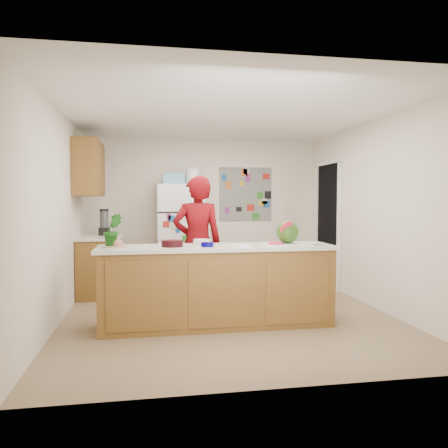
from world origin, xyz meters
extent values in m
cube|color=brown|center=(0.00, 0.00, -0.01)|extent=(4.00, 4.50, 0.02)
cube|color=beige|center=(0.00, 2.26, 1.25)|extent=(4.00, 0.02, 2.50)
cube|color=beige|center=(-2.01, 0.00, 1.25)|extent=(0.02, 4.50, 2.50)
cube|color=beige|center=(2.01, 0.00, 1.25)|extent=(0.02, 4.50, 2.50)
cube|color=white|center=(0.00, 0.00, 2.51)|extent=(4.00, 4.50, 0.02)
cube|color=black|center=(1.99, 1.45, 1.02)|extent=(0.03, 0.85, 2.04)
cube|color=brown|center=(-0.20, -0.50, 0.44)|extent=(2.60, 0.62, 0.88)
cube|color=silver|center=(-0.20, -0.50, 0.90)|extent=(2.68, 0.70, 0.04)
cube|color=brown|center=(-1.69, 1.35, 0.43)|extent=(0.60, 0.80, 0.86)
cube|color=silver|center=(-1.69, 1.35, 0.88)|extent=(0.64, 0.84, 0.04)
cube|color=brown|center=(-1.82, 1.30, 1.90)|extent=(0.35, 1.00, 0.80)
cube|color=silver|center=(-0.45, 1.88, 0.85)|extent=(0.75, 0.70, 1.70)
cube|color=#5999B2|center=(-0.55, 1.88, 1.79)|extent=(0.35, 0.28, 0.18)
cube|color=slate|center=(0.75, 2.24, 1.55)|extent=(0.95, 0.01, 0.95)
imported|color=#60060A|center=(-0.34, 0.25, 0.88)|extent=(0.64, 0.42, 1.75)
cylinder|color=black|center=(-1.64, 1.57, 1.09)|extent=(0.13, 0.13, 0.38)
cube|color=silver|center=(0.58, -0.50, 0.93)|extent=(0.48, 0.41, 0.01)
sphere|color=#2A510E|center=(0.64, -0.48, 1.06)|extent=(0.26, 0.26, 0.26)
cylinder|color=red|center=(0.48, -0.55, 0.94)|extent=(0.17, 0.17, 0.02)
cylinder|color=black|center=(-0.71, -0.52, 0.96)|extent=(0.30, 0.30, 0.07)
cylinder|color=white|center=(-0.35, -0.33, 0.95)|extent=(0.20, 0.20, 0.06)
cylinder|color=#02005B|center=(-0.33, -0.60, 0.95)|extent=(0.18, 0.18, 0.05)
cylinder|color=beige|center=(-1.31, -0.47, 0.93)|extent=(0.29, 0.29, 0.02)
cube|color=silver|center=(0.06, -0.60, 0.93)|extent=(0.23, 0.22, 0.02)
cube|color=gray|center=(0.94, -0.66, 0.93)|extent=(0.09, 0.05, 0.01)
imported|color=#154110|center=(-1.36, -0.45, 1.11)|extent=(0.24, 0.21, 0.37)
camera|label=1|loc=(-0.97, -5.38, 1.43)|focal=35.00mm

